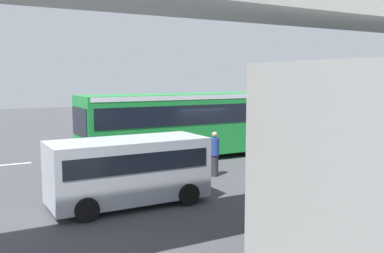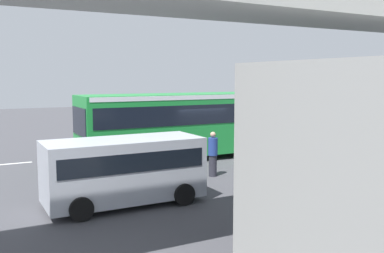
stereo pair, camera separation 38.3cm
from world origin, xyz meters
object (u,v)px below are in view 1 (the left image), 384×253
(city_bus, at_px, (197,119))
(traffic_sign, at_px, (185,115))
(parked_van, at_px, (128,167))
(pedestrian, at_px, (214,154))

(city_bus, height_order, traffic_sign, city_bus)
(parked_van, bearing_deg, traffic_sign, -127.73)
(city_bus, bearing_deg, pedestrian, 69.86)
(parked_van, height_order, traffic_sign, traffic_sign)
(city_bus, height_order, pedestrian, city_bus)
(parked_van, height_order, pedestrian, parked_van)
(traffic_sign, bearing_deg, pedestrian, 71.67)
(city_bus, distance_m, pedestrian, 4.30)
(city_bus, xyz_separation_m, pedestrian, (1.44, 3.93, -1.00))
(city_bus, relative_size, pedestrian, 6.44)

